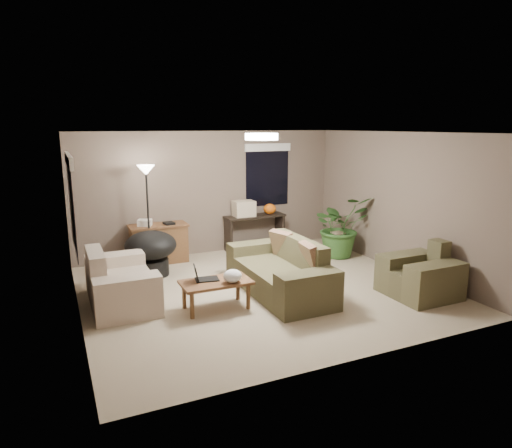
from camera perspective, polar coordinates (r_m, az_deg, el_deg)
name	(u,v)px	position (r m, az deg, el deg)	size (l,w,h in m)	color
room_shell	(261,214)	(7.13, 0.66, 1.26)	(5.50, 5.50, 5.50)	tan
main_sofa	(281,274)	(7.31, 3.17, -6.24)	(0.95, 2.20, 0.85)	brown
throw_pillows	(296,251)	(7.32, 4.98, -3.32)	(0.36, 1.39, 0.47)	#8C7251
loveseat	(119,284)	(7.12, -16.75, -7.25)	(0.90, 1.60, 0.85)	beige
armchair	(420,277)	(7.59, 19.83, -6.24)	(0.95, 1.00, 0.85)	#47432A
coffee_table	(216,285)	(6.64, -5.03, -7.62)	(1.00, 0.55, 0.42)	brown
laptop	(202,277)	(6.64, -6.72, -6.54)	(0.40, 0.28, 0.24)	black
plastic_bag	(233,276)	(6.52, -2.95, -6.51)	(0.27, 0.24, 0.19)	white
desk	(159,243)	(8.99, -12.04, -2.39)	(1.10, 0.50, 0.75)	brown
desk_papers	(150,223)	(8.86, -13.13, 0.15)	(0.71, 0.31, 0.12)	silver
console_table	(255,230)	(9.69, -0.15, -0.71)	(1.30, 0.40, 0.75)	black
pumpkin	(270,209)	(9.75, 1.72, 1.90)	(0.27, 0.27, 0.22)	orange
cardboard_box	(244,209)	(9.50, -1.53, 1.94)	(0.43, 0.32, 0.32)	beige
papasan_chair	(151,250)	(8.24, -13.00, -3.17)	(1.15, 1.15, 0.80)	black
floor_lamp	(147,182)	(8.51, -13.52, 5.08)	(0.32, 0.32, 1.91)	black
ceiling_fixture	(261,137)	(7.00, 0.69, 10.86)	(0.50, 0.50, 0.10)	white
houseplant	(340,233)	(9.34, 10.44, -1.10)	(1.12, 1.24, 0.97)	#2D5923
cat_scratching_post	(337,246)	(9.40, 10.14, -2.70)	(0.32, 0.32, 0.50)	tan
window_left	(70,187)	(6.70, -22.21, 4.27)	(0.05, 1.56, 1.33)	black
window_back	(268,165)	(9.83, 1.45, 7.45)	(1.06, 0.05, 1.33)	black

